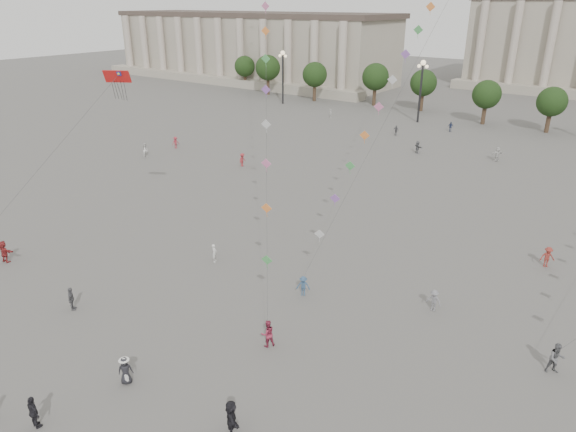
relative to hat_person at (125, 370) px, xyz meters
The scene contains 25 objects.
ground 3.56m from the hat_person, 77.25° to the left, with size 360.00×360.00×0.00m, color #585552.
hall_west 122.59m from the hat_person, 127.35° to the left, with size 84.00×26.22×17.20m.
tree_row 81.50m from the hat_person, 89.46° to the left, with size 137.12×5.12×8.00m.
lamp_post_far_west 85.92m from the hat_person, 121.09° to the left, with size 2.00×0.90×10.65m.
lamp_post_mid_west 75.02m from the hat_person, 100.98° to the left, with size 2.00×0.90×10.65m.
person_crowd_0 70.34m from the hat_person, 95.77° to the left, with size 0.91×0.38×1.56m, color navy.
person_crowd_1 46.63m from the hat_person, 139.48° to the left, with size 0.92×0.72×1.90m, color white.
person_crowd_2 50.49m from the hat_person, 134.77° to the left, with size 1.11×0.64×1.72m, color #A02B37.
person_crowd_3 7.27m from the hat_person, ahead, with size 1.77×0.56×1.91m, color black.
person_crowd_4 57.19m from the hat_person, 85.91° to the left, with size 1.79×0.57×1.93m, color silver.
person_crowd_6 20.56m from the hat_person, 57.38° to the left, with size 1.05×0.60×1.62m, color slate.
person_crowd_8 33.04m from the hat_person, 61.01° to the left, with size 1.13×0.65×1.74m, color maroon.
person_crowd_10 73.28m from the hat_person, 113.08° to the left, with size 0.57×0.38×1.57m, color #AEAEAA.
person_crowd_12 54.65m from the hat_person, 96.38° to the left, with size 1.66×0.53×1.79m, color slate.
person_crowd_13 14.94m from the hat_person, 114.71° to the left, with size 0.57×0.37×1.56m, color silver.
person_crowd_16 63.58m from the hat_person, 101.93° to the left, with size 0.95×0.40×1.62m, color #5F5E63.
person_crowd_17 41.26m from the hat_person, 122.05° to the left, with size 1.12×0.65×1.74m, color maroon.
tourist_2 20.36m from the hat_person, behind, with size 1.75×0.56×1.89m, color maroon.
tourist_3 9.53m from the hat_person, 165.01° to the left, with size 1.01×0.42×1.72m, color #56565B.
tourist_4 4.88m from the hat_person, 101.47° to the right, with size 1.10×0.46×1.88m, color black.
kite_flyer_0 8.54m from the hat_person, 59.74° to the left, with size 0.88×0.69×1.82m, color maroon.
kite_flyer_1 13.84m from the hat_person, 78.90° to the left, with size 1.00×0.57×1.55m, color #314E6F.
kite_flyer_2 24.56m from the hat_person, 38.53° to the left, with size 0.94×0.74×1.94m, color #57585B.
hat_person is the anchor object (origin of this frame).
dragon_kite 23.86m from the hat_person, 140.63° to the left, with size 2.16×10.14×22.66m.
Camera 1 is at (20.28, -16.52, 19.94)m, focal length 32.00 mm.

